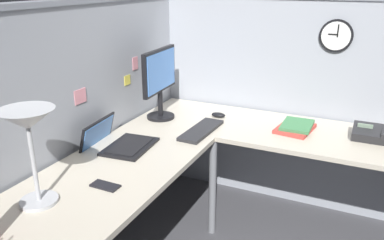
{
  "coord_description": "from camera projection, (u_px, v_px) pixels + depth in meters",
  "views": [
    {
      "loc": [
        -2.04,
        -0.71,
        1.69
      ],
      "look_at": [
        0.12,
        0.29,
        0.83
      ],
      "focal_mm": 37.0,
      "sensor_mm": 36.0,
      "label": 1
    }
  ],
  "objects": [
    {
      "name": "pinned_note_middle",
      "position": [
        127.0,
        80.0,
        2.73
      ],
      "size": [
        0.07,
        0.0,
        0.07
      ],
      "primitive_type": "cube",
      "color": "#EAD84C"
    },
    {
      "name": "monitor",
      "position": [
        160.0,
        78.0,
        2.78
      ],
      "size": [
        0.46,
        0.2,
        0.5
      ],
      "color": "black",
      "rests_on": "desk"
    },
    {
      "name": "wall_clock",
      "position": [
        336.0,
        36.0,
        2.66
      ],
      "size": [
        0.04,
        0.22,
        0.22
      ],
      "color": "black"
    },
    {
      "name": "office_phone",
      "position": [
        371.0,
        134.0,
        2.48
      ],
      "size": [
        0.19,
        0.21,
        0.11
      ],
      "color": "#232326",
      "rests_on": "desk"
    },
    {
      "name": "pinned_note_leftmost",
      "position": [
        135.0,
        63.0,
        2.79
      ],
      "size": [
        0.06,
        0.0,
        0.09
      ],
      "primitive_type": "cube",
      "color": "pink"
    },
    {
      "name": "cubicle_wall_right",
      "position": [
        302.0,
        105.0,
        2.96
      ],
      "size": [
        0.12,
        2.37,
        1.58
      ],
      "color": "#999EA8",
      "rests_on": "ground"
    },
    {
      "name": "desk",
      "position": [
        227.0,
        176.0,
        2.24
      ],
      "size": [
        2.35,
        2.15,
        0.73
      ],
      "color": "beige",
      "rests_on": "ground"
    },
    {
      "name": "laptop",
      "position": [
        116.0,
        142.0,
        2.39
      ],
      "size": [
        0.37,
        0.41,
        0.22
      ],
      "color": "black",
      "rests_on": "desk"
    },
    {
      "name": "cubicle_wall_back",
      "position": [
        70.0,
        137.0,
        2.36
      ],
      "size": [
        2.57,
        0.12,
        1.58
      ],
      "color": "#999EA8",
      "rests_on": "ground"
    },
    {
      "name": "book_stack",
      "position": [
        296.0,
        127.0,
        2.64
      ],
      "size": [
        0.31,
        0.25,
        0.04
      ],
      "color": "#BF3F38",
      "rests_on": "desk"
    },
    {
      "name": "computer_mouse",
      "position": [
        218.0,
        115.0,
        2.88
      ],
      "size": [
        0.06,
        0.1,
        0.03
      ],
      "primitive_type": "ellipsoid",
      "color": "black",
      "rests_on": "desk"
    },
    {
      "name": "keyboard",
      "position": [
        201.0,
        130.0,
        2.61
      ],
      "size": [
        0.43,
        0.15,
        0.02
      ],
      "primitive_type": "cube",
      "rotation": [
        0.0,
        0.0,
        -0.03
      ],
      "color": "#232326",
      "rests_on": "desk"
    },
    {
      "name": "desk_lamp_dome",
      "position": [
        28.0,
        127.0,
        1.67
      ],
      "size": [
        0.24,
        0.24,
        0.44
      ],
      "color": "#B7BABF",
      "rests_on": "desk"
    },
    {
      "name": "cell_phone",
      "position": [
        105.0,
        186.0,
        1.93
      ],
      "size": [
        0.07,
        0.14,
        0.01
      ],
      "primitive_type": "cube",
      "rotation": [
        0.0,
        0.0,
        -0.01
      ],
      "color": "black",
      "rests_on": "desk"
    },
    {
      "name": "pinned_note_rightmost",
      "position": [
        80.0,
        96.0,
        2.31
      ],
      "size": [
        0.1,
        0.0,
        0.08
      ],
      "primitive_type": "cube",
      "color": "pink"
    }
  ]
}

